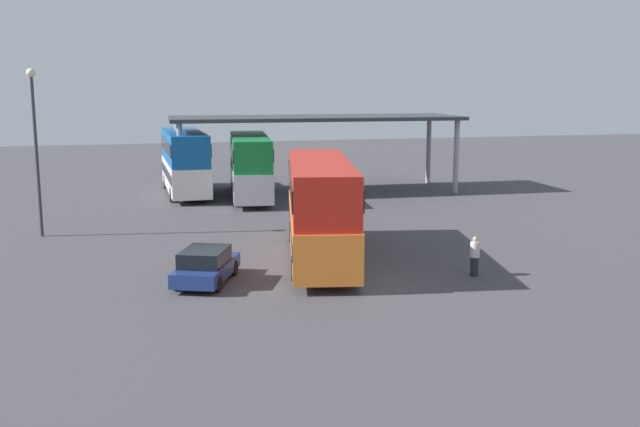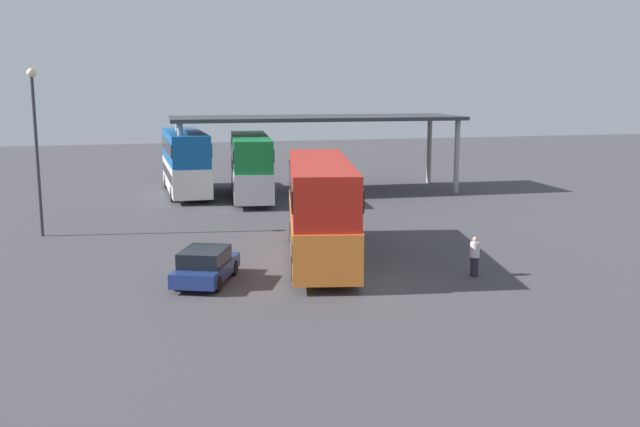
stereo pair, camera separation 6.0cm
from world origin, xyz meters
name	(u,v)px [view 2 (the right image)]	position (x,y,z in m)	size (l,w,h in m)	color
ground_plane	(349,284)	(0.00, 0.00, 0.00)	(140.00, 140.00, 0.00)	#434146
double_decker_main	(320,206)	(-0.04, 4.21, 2.35)	(4.78, 11.67, 4.28)	orange
parked_hatchback	(206,266)	(-5.23, 1.57, 0.67)	(3.03, 4.20, 1.35)	navy
double_decker_near_canopy	(185,160)	(-4.27, 24.78, 2.36)	(2.67, 10.49, 4.31)	silver
double_decker_mid_row	(250,164)	(-0.19, 22.02, 2.28)	(3.68, 11.26, 4.16)	silver
depot_canopy	(316,121)	(4.73, 23.54, 4.99)	(20.27, 7.17, 5.31)	#33353A
lamppost_tall	(35,133)	(-12.28, 12.32, 5.15)	(0.44, 0.44, 8.24)	#33353A
pedestrian_waiting	(475,257)	(5.13, -0.11, 0.79)	(0.38, 0.38, 1.59)	#262633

